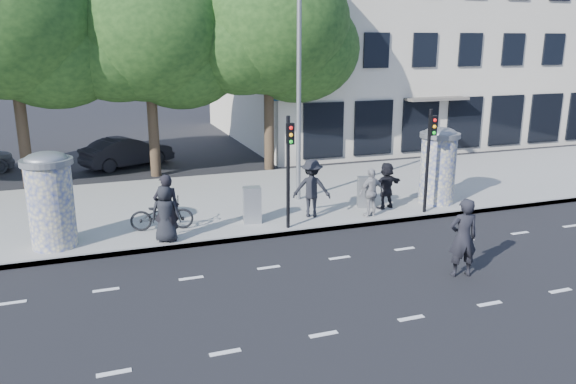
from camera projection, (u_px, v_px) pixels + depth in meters
name	position (u px, v px, depth m)	size (l,w,h in m)	color
ground	(363.00, 278.00, 13.79)	(120.00, 120.00, 0.00)	black
sidewalk	(270.00, 197.00, 20.59)	(40.00, 8.00, 0.15)	gray
curb	(310.00, 231.00, 17.00)	(40.00, 0.10, 0.16)	slate
lane_dash_near	(411.00, 318.00, 11.79)	(32.00, 0.12, 0.01)	silver
lane_dash_far	(340.00, 258.00, 15.07)	(32.00, 0.12, 0.01)	silver
ad_column_left	(50.00, 198.00, 15.16)	(1.36, 1.36, 2.65)	beige
ad_column_right	(438.00, 164.00, 19.34)	(1.36, 1.36, 2.65)	beige
traffic_pole_near	(289.00, 161.00, 16.47)	(0.22, 0.31, 3.40)	black
traffic_pole_far	(429.00, 150.00, 18.02)	(0.22, 0.31, 3.40)	black
street_lamp	(300.00, 67.00, 18.83)	(0.25, 0.93, 8.00)	slate
tree_mid_left	(9.00, 17.00, 20.72)	(7.20, 7.20, 9.57)	#38281C
tree_near_left	(147.00, 30.00, 22.63)	(6.80, 6.80, 8.97)	#38281C
tree_center	(268.00, 24.00, 23.81)	(7.00, 7.00, 9.30)	#38281C
building	(394.00, 34.00, 34.28)	(20.30, 15.85, 12.00)	beige
ped_a	(166.00, 213.00, 15.67)	(0.81, 0.52, 1.65)	black
ped_b	(166.00, 208.00, 15.70)	(0.71, 0.46, 1.93)	black
ped_d	(312.00, 188.00, 17.91)	(1.21, 0.69, 1.87)	black
ped_e	(371.00, 193.00, 17.94)	(0.93, 0.53, 1.58)	gray
ped_f	(386.00, 185.00, 18.84)	(1.46, 0.53, 1.58)	black
man_road	(463.00, 238.00, 13.69)	(0.73, 0.48, 1.99)	black
bicycle	(162.00, 214.00, 16.73)	(1.85, 0.65, 0.97)	black
cabinet_left	(252.00, 205.00, 17.39)	(0.54, 0.40, 1.14)	gray
cabinet_right	(365.00, 192.00, 19.04)	(0.50, 0.36, 1.05)	gray
car_mid	(127.00, 152.00, 25.82)	(4.14, 1.45, 1.37)	black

